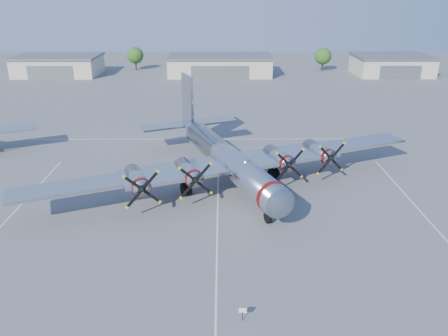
{
  "coord_description": "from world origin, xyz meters",
  "views": [
    {
      "loc": [
        0.47,
        -41.57,
        22.3
      ],
      "look_at": [
        0.72,
        4.95,
        3.2
      ],
      "focal_mm": 35.0,
      "sensor_mm": 36.0,
      "label": 1
    }
  ],
  "objects_px": {
    "hangar_east": "(391,65)",
    "hangar_center": "(220,65)",
    "main_bomber_b29": "(225,181)",
    "info_placard": "(243,312)",
    "tree_east": "(323,56)",
    "tree_west": "(135,55)",
    "hangar_west": "(59,65)"
  },
  "relations": [
    {
      "from": "hangar_east",
      "to": "hangar_center",
      "type": "bearing_deg",
      "value": -180.0
    },
    {
      "from": "main_bomber_b29",
      "to": "info_placard",
      "type": "relative_size",
      "value": 44.63
    },
    {
      "from": "tree_east",
      "to": "hangar_center",
      "type": "bearing_deg",
      "value": -168.62
    },
    {
      "from": "tree_west",
      "to": "main_bomber_b29",
      "type": "distance_m",
      "value": 85.58
    },
    {
      "from": "main_bomber_b29",
      "to": "hangar_center",
      "type": "bearing_deg",
      "value": 68.45
    },
    {
      "from": "hangar_east",
      "to": "tree_west",
      "type": "xyz_separation_m",
      "value": [
        -73.0,
        8.04,
        1.51
      ]
    },
    {
      "from": "hangar_center",
      "to": "tree_east",
      "type": "height_order",
      "value": "tree_east"
    },
    {
      "from": "tree_east",
      "to": "main_bomber_b29",
      "type": "relative_size",
      "value": 0.14
    },
    {
      "from": "hangar_east",
      "to": "tree_west",
      "type": "height_order",
      "value": "tree_west"
    },
    {
      "from": "hangar_east",
      "to": "info_placard",
      "type": "height_order",
      "value": "hangar_east"
    },
    {
      "from": "hangar_east",
      "to": "main_bomber_b29",
      "type": "distance_m",
      "value": 87.32
    },
    {
      "from": "tree_west",
      "to": "info_placard",
      "type": "xyz_separation_m",
      "value": [
        26.95,
        -106.46,
        -3.45
      ]
    },
    {
      "from": "hangar_east",
      "to": "info_placard",
      "type": "xyz_separation_m",
      "value": [
        -46.05,
        -98.42,
        -1.94
      ]
    },
    {
      "from": "tree_west",
      "to": "tree_east",
      "type": "height_order",
      "value": "same"
    },
    {
      "from": "hangar_east",
      "to": "main_bomber_b29",
      "type": "height_order",
      "value": "main_bomber_b29"
    },
    {
      "from": "hangar_center",
      "to": "main_bomber_b29",
      "type": "bearing_deg",
      "value": -89.35
    },
    {
      "from": "hangar_west",
      "to": "tree_east",
      "type": "height_order",
      "value": "tree_east"
    },
    {
      "from": "hangar_center",
      "to": "main_bomber_b29",
      "type": "distance_m",
      "value": 73.5
    },
    {
      "from": "hangar_center",
      "to": "tree_west",
      "type": "relative_size",
      "value": 4.31
    },
    {
      "from": "hangar_center",
      "to": "hangar_west",
      "type": "bearing_deg",
      "value": 180.0
    },
    {
      "from": "tree_east",
      "to": "info_placard",
      "type": "relative_size",
      "value": 6.05
    },
    {
      "from": "tree_west",
      "to": "main_bomber_b29",
      "type": "height_order",
      "value": "tree_west"
    },
    {
      "from": "hangar_west",
      "to": "main_bomber_b29",
      "type": "relative_size",
      "value": 0.46
    },
    {
      "from": "hangar_east",
      "to": "tree_east",
      "type": "height_order",
      "value": "tree_east"
    },
    {
      "from": "hangar_east",
      "to": "hangar_west",
      "type": "bearing_deg",
      "value": -180.0
    },
    {
      "from": "hangar_east",
      "to": "tree_west",
      "type": "distance_m",
      "value": 73.46
    },
    {
      "from": "hangar_west",
      "to": "hangar_east",
      "type": "height_order",
      "value": "same"
    },
    {
      "from": "hangar_west",
      "to": "info_placard",
      "type": "bearing_deg",
      "value": -64.5
    },
    {
      "from": "hangar_west",
      "to": "hangar_center",
      "type": "distance_m",
      "value": 45.0
    },
    {
      "from": "tree_east",
      "to": "info_placard",
      "type": "distance_m",
      "value": 108.21
    },
    {
      "from": "hangar_west",
      "to": "main_bomber_b29",
      "type": "bearing_deg",
      "value": -58.03
    },
    {
      "from": "hangar_east",
      "to": "info_placard",
      "type": "bearing_deg",
      "value": -115.07
    }
  ]
}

